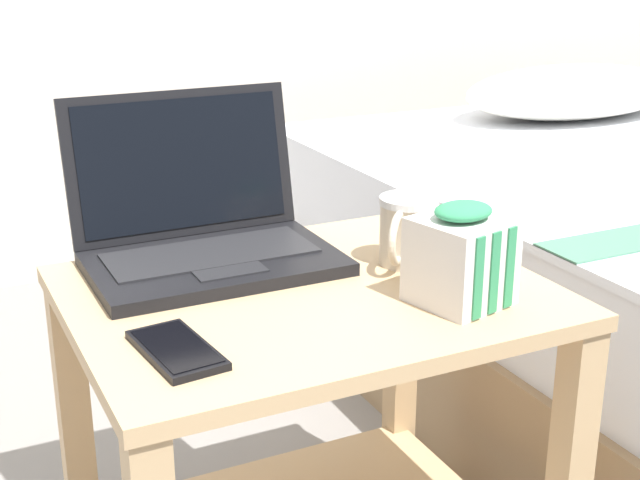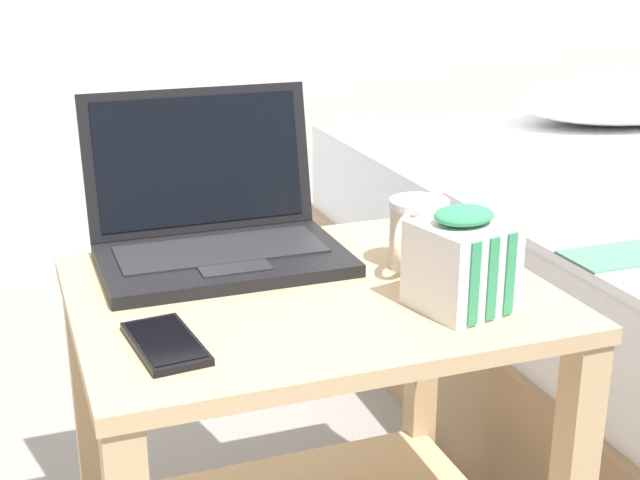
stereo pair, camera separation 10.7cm
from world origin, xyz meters
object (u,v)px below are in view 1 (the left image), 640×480
at_px(mug_front_left, 408,228).
at_px(cell_phone, 177,350).
at_px(laptop, 203,229).
at_px(snack_bag, 461,257).

height_order(mug_front_left, cell_phone, mug_front_left).
relative_size(laptop, snack_bag, 2.60).
xyz_separation_m(mug_front_left, cell_phone, (-0.38, -0.13, -0.05)).
distance_m(mug_front_left, cell_phone, 0.41).
height_order(laptop, mug_front_left, laptop).
relative_size(laptop, mug_front_left, 3.22).
distance_m(snack_bag, cell_phone, 0.37).
distance_m(laptop, mug_front_left, 0.29).
bearing_deg(cell_phone, snack_bag, -2.05).
distance_m(mug_front_left, snack_bag, 0.15).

